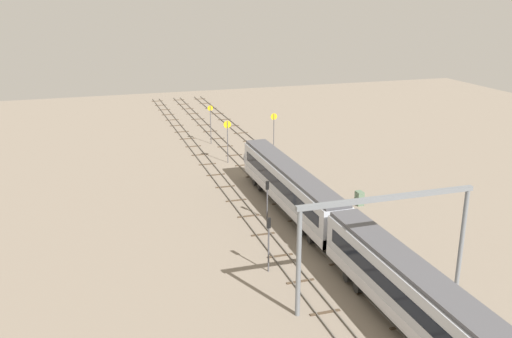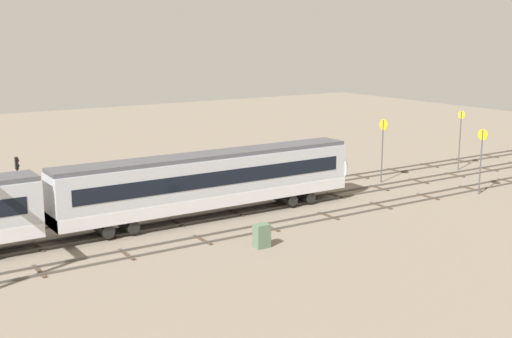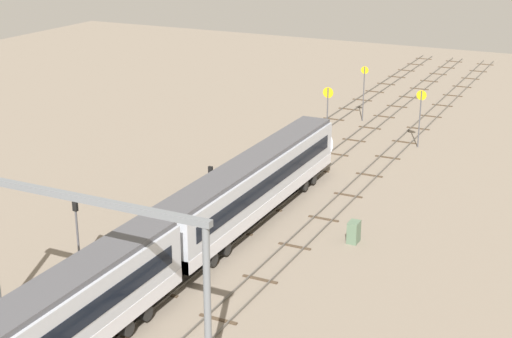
{
  "view_description": "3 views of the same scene",
  "coord_description": "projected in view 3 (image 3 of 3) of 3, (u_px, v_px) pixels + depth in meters",
  "views": [
    {
      "loc": [
        -54.67,
        20.4,
        22.62
      ],
      "look_at": [
        4.9,
        1.51,
        2.72
      ],
      "focal_mm": 39.11,
      "sensor_mm": 36.0,
      "label": 1
    },
    {
      "loc": [
        -26.05,
        -42.5,
        13.79
      ],
      "look_at": [
        1.85,
        -0.08,
        3.3
      ],
      "focal_mm": 46.71,
      "sensor_mm": 36.0,
      "label": 2
    },
    {
      "loc": [
        -49.46,
        -23.38,
        22.27
      ],
      "look_at": [
        1.95,
        1.96,
        2.37
      ],
      "focal_mm": 53.28,
      "sensor_mm": 36.0,
      "label": 3
    }
  ],
  "objects": [
    {
      "name": "signal_light_trackside_approach",
      "position": [
        77.0,
        223.0,
        48.35
      ],
      "size": [
        0.31,
        0.32,
        4.9
      ],
      "color": "#4C4C51",
      "rests_on": "ground"
    },
    {
      "name": "track_near_foreground",
      "position": [
        324.0,
        218.0,
        57.01
      ],
      "size": [
        136.41,
        2.4,
        0.16
      ],
      "color": "#59544C",
      "rests_on": "ground"
    },
    {
      "name": "track_middle",
      "position": [
        215.0,
        198.0,
        60.91
      ],
      "size": [
        136.41,
        2.4,
        0.16
      ],
      "color": "#59544C",
      "rests_on": "ground"
    },
    {
      "name": "signal_light_trackside_departure",
      "position": [
        211.0,
        184.0,
        56.3
      ],
      "size": [
        0.31,
        0.32,
        4.14
      ],
      "color": "#4C4C51",
      "rests_on": "ground"
    },
    {
      "name": "overhead_gantry",
      "position": [
        89.0,
        240.0,
        38.62
      ],
      "size": [
        0.4,
        14.34,
        8.59
      ],
      "color": "slate",
      "rests_on": "ground"
    },
    {
      "name": "relay_cabinet",
      "position": [
        354.0,
        232.0,
        52.87
      ],
      "size": [
        1.03,
        0.72,
        1.56
      ],
      "color": "#597259",
      "rests_on": "ground"
    },
    {
      "name": "speed_sign_near_foreground",
      "position": [
        364.0,
        87.0,
        81.9
      ],
      "size": [
        0.14,
        0.82,
        6.03
      ],
      "color": "#4C4C51",
      "rests_on": "ground"
    },
    {
      "name": "speed_sign_far_trackside",
      "position": [
        420.0,
        110.0,
        72.82
      ],
      "size": [
        0.14,
        0.97,
        5.68
      ],
      "color": "#4C4C51",
      "rests_on": "ground"
    },
    {
      "name": "speed_sign_mid_trackside",
      "position": [
        328.0,
        108.0,
        72.9
      ],
      "size": [
        0.14,
        1.04,
        5.93
      ],
      "color": "#4C4C51",
      "rests_on": "ground"
    },
    {
      "name": "ground_plane",
      "position": [
        268.0,
        209.0,
        58.98
      ],
      "size": [
        152.41,
        152.41,
        0.0
      ],
      "primitive_type": "plane",
      "color": "gray"
    },
    {
      "name": "track_with_train",
      "position": [
        268.0,
        208.0,
        58.96
      ],
      "size": [
        136.41,
        2.4,
        0.16
      ],
      "color": "#59544C",
      "rests_on": "ground"
    }
  ]
}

